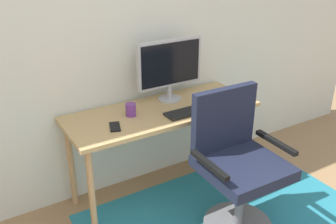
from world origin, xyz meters
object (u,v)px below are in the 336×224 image
(desk, at_px, (162,120))
(keyboard, at_px, (193,111))
(cell_phone, at_px, (115,127))
(office_chair, at_px, (236,170))
(coffee_cup, at_px, (131,110))
(computer_mouse, at_px, (225,99))
(monitor, at_px, (170,65))

(desk, height_order, keyboard, keyboard)
(cell_phone, height_order, office_chair, office_chair)
(cell_phone, bearing_deg, coffee_cup, 51.76)
(computer_mouse, xyz_separation_m, office_chair, (-0.27, -0.48, -0.29))
(desk, xyz_separation_m, coffee_cup, (-0.25, 0.02, 0.13))
(desk, distance_m, coffee_cup, 0.28)
(monitor, xyz_separation_m, computer_mouse, (0.36, -0.25, -0.26))
(computer_mouse, relative_size, coffee_cup, 1.13)
(coffee_cup, bearing_deg, cell_phone, -147.15)
(keyboard, height_order, cell_phone, keyboard)
(monitor, relative_size, computer_mouse, 5.22)
(desk, relative_size, office_chair, 1.45)
(monitor, relative_size, cell_phone, 3.88)
(office_chair, bearing_deg, cell_phone, 143.48)
(coffee_cup, height_order, office_chair, office_chair)
(monitor, bearing_deg, keyboard, -85.73)
(desk, height_order, computer_mouse, computer_mouse)
(desk, xyz_separation_m, office_chair, (0.23, -0.60, -0.19))
(desk, xyz_separation_m, monitor, (0.15, 0.14, 0.36))
(keyboard, xyz_separation_m, office_chair, (0.06, -0.44, -0.28))
(desk, relative_size, coffee_cup, 15.77)
(office_chair, bearing_deg, coffee_cup, 128.97)
(cell_phone, relative_size, office_chair, 0.14)
(coffee_cup, bearing_deg, monitor, 16.24)
(keyboard, xyz_separation_m, computer_mouse, (0.33, 0.04, 0.01))
(computer_mouse, bearing_deg, coffee_cup, 169.66)
(computer_mouse, bearing_deg, monitor, 144.71)
(monitor, bearing_deg, office_chair, -83.29)
(keyboard, height_order, coffee_cup, coffee_cup)
(desk, distance_m, keyboard, 0.25)
(monitor, height_order, coffee_cup, monitor)
(computer_mouse, bearing_deg, office_chair, -119.25)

